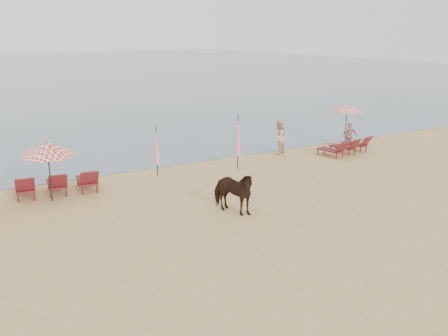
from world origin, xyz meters
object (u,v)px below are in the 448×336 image
Objects in this scene: lounger_cluster_left at (57,183)px; umbrella_open_right at (347,108)px; beachgoer_right_a at (279,137)px; lounger_cluster_right at (346,146)px; umbrella_closed_right at (238,135)px; beachgoer_right_b at (349,136)px; umbrella_open_left_b at (47,148)px; umbrella_closed_left at (157,146)px; cow at (232,192)px.

umbrella_open_right is at bearing 11.40° from lounger_cluster_left.
lounger_cluster_right is at bearing 122.40° from beachgoer_right_a.
umbrella_closed_right is 1.74× the size of beachgoer_right_b.
umbrella_open_left_b is at bearing 167.04° from umbrella_open_right.
umbrella_closed_left is (-10.24, 1.13, 0.97)m from lounger_cluster_right.
beachgoer_right_a is at bearing 15.27° from umbrella_open_left_b.
beachgoer_right_b is (-0.87, -1.20, -1.33)m from umbrella_open_right.
cow reaches higher than lounger_cluster_right.
lounger_cluster_left is 1.42× the size of umbrella_open_right.
umbrella_closed_left is at bearing 164.17° from umbrella_open_right.
umbrella_open_right is (16.46, 1.24, 1.61)m from lounger_cluster_left.
umbrella_open_left_b is 16.95m from umbrella_open_right.
beachgoer_right_a is (11.61, 1.11, 0.43)m from lounger_cluster_left.
umbrella_closed_left is at bearing 168.84° from umbrella_closed_right.
beachgoer_right_a is (-3.09, 1.80, 0.49)m from lounger_cluster_right.
beachgoer_right_a is (11.98, 1.84, -1.17)m from umbrella_open_left_b.
umbrella_closed_right is at bearing 18.32° from beachgoer_right_b.
cow is at bearing 16.42° from beachgoer_right_a.
beachgoer_right_a is (-4.85, -0.13, -1.17)m from umbrella_open_right.
umbrella_closed_right is at bearing 9.41° from umbrella_open_left_b.
beachgoer_right_b is (11.13, -0.40, -0.64)m from umbrella_closed_left.
beachgoer_right_a is at bearing 138.96° from lounger_cluster_right.
umbrella_open_right is 4.99m from beachgoer_right_a.
umbrella_closed_right is (-6.48, 0.39, 1.18)m from lounger_cluster_right.
umbrella_closed_left is (4.46, 0.44, 0.92)m from lounger_cluster_left.
lounger_cluster_right is 15.16m from umbrella_open_left_b.
beachgoer_right_b is at bearing 137.61° from beachgoer_right_a.
umbrella_closed_right is (3.76, -0.74, 0.21)m from umbrella_closed_left.
beachgoer_right_b is (15.97, 0.77, -1.33)m from umbrella_open_left_b.
umbrella_open_left_b reaches higher than lounger_cluster_right.
lounger_cluster_left is 1.26× the size of umbrella_closed_right.
lounger_cluster_right is at bearing 6.68° from umbrella_open_left_b.
lounger_cluster_right is 2.00× the size of beachgoer_right_b.
umbrella_open_right is 13.34m from cow.
umbrella_open_right is at bearing 154.23° from beachgoer_right_a.
lounger_cluster_left is at bearing 15.82° from beachgoer_right_b.
lounger_cluster_left is at bearing 69.73° from umbrella_open_left_b.
umbrella_closed_right reaches higher than umbrella_open_right.
lounger_cluster_left is at bearing -174.35° from umbrella_closed_left.
umbrella_open_right is 1.02× the size of umbrella_closed_left.
umbrella_open_left_b is 12.18m from beachgoer_right_a.
umbrella_closed_right is at bearing -11.16° from umbrella_closed_left.
cow is at bearing -85.57° from umbrella_closed_left.
cow reaches higher than beachgoer_right_b.
umbrella_closed_left reaches higher than lounger_cluster_left.
umbrella_closed_left is 0.87× the size of umbrella_closed_right.
umbrella_closed_left is 3.84m from umbrella_closed_right.
beachgoer_right_a reaches higher than cow.
umbrella_closed_right is at bearing 33.58° from cow.
lounger_cluster_left is 2.20× the size of beachgoer_right_b.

